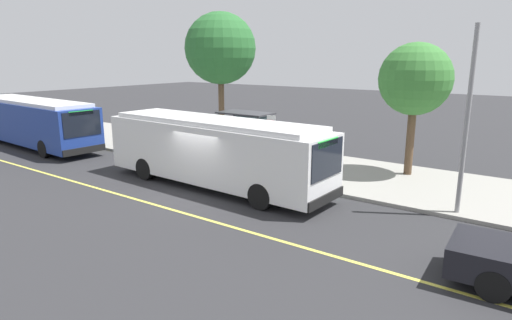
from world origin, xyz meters
TOP-DOWN VIEW (x-y plane):
  - ground_plane at (0.00, 0.00)m, footprint 120.00×120.00m
  - sidewalk_curb at (0.00, 6.00)m, footprint 44.00×6.40m
  - lane_stripe_center at (0.00, -2.20)m, footprint 36.00×0.14m
  - transit_bus_main at (-0.11, 1.01)m, footprint 10.99×2.89m
  - transit_bus_second at (-15.02, 0.93)m, footprint 11.82×3.15m
  - bus_shelter at (-2.17, 5.82)m, footprint 2.90×1.60m
  - waiting_bench at (-1.79, 5.90)m, footprint 1.60×0.48m
  - route_sign_post at (1.14, 3.48)m, footprint 0.44×0.08m
  - pedestrian_commuter at (-0.02, 3.83)m, footprint 0.24×0.40m
  - street_tree_near_shelter at (-5.69, 8.06)m, footprint 4.31×4.31m
  - street_tree_upstreet at (6.20, 7.42)m, footprint 3.23×3.23m
  - utility_pole at (9.22, 3.26)m, footprint 0.16×0.16m

SIDE VIEW (x-z plane):
  - ground_plane at x=0.00m, z-range 0.00..0.00m
  - lane_stripe_center at x=0.00m, z-range 0.00..0.01m
  - sidewalk_curb at x=0.00m, z-range 0.00..0.15m
  - waiting_bench at x=-1.79m, z-range 0.16..1.11m
  - pedestrian_commuter at x=-0.02m, z-range 0.27..1.96m
  - transit_bus_main at x=-0.11m, z-range 0.14..3.09m
  - transit_bus_second at x=-15.02m, z-range 0.14..3.09m
  - bus_shelter at x=-2.17m, z-range 0.68..3.16m
  - route_sign_post at x=1.14m, z-range 0.56..3.36m
  - utility_pole at x=9.22m, z-range 0.15..6.55m
  - street_tree_upstreet at x=6.20m, z-range 1.50..7.49m
  - street_tree_near_shelter at x=-5.69m, z-range 1.97..9.98m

